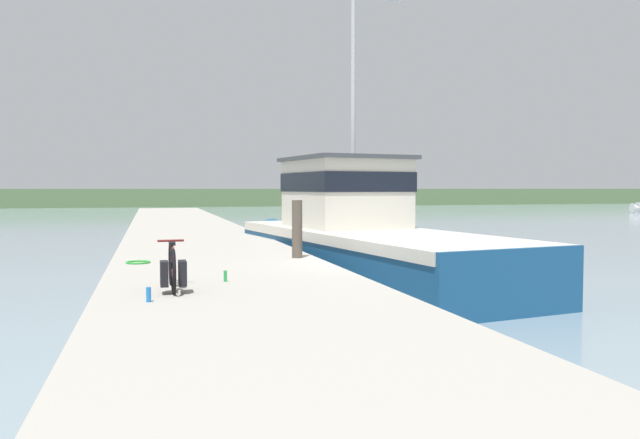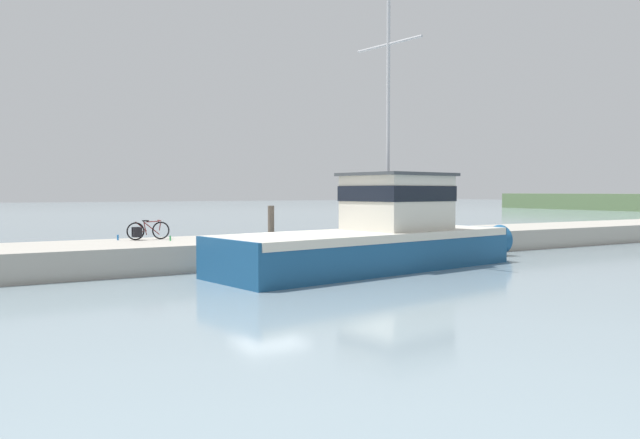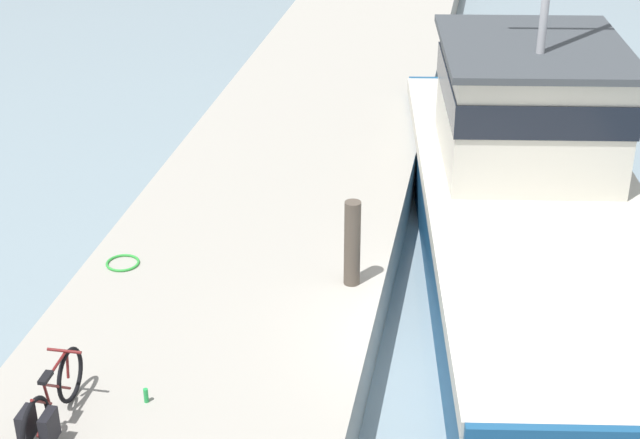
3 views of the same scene
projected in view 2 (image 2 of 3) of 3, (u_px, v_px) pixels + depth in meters
name	position (u px, v px, depth m)	size (l,w,h in m)	color
ground_plane	(269.00, 273.00, 22.12)	(320.00, 320.00, 0.00)	gray
dock_pier	(229.00, 251.00, 25.27)	(4.71, 80.00, 0.99)	#A39E93
fishing_boat_main	(381.00, 235.00, 23.51)	(5.57, 14.67, 10.05)	navy
bicycle_touring	(145.00, 231.00, 24.63)	(0.44, 1.71, 0.78)	black
mooring_post	(271.00, 223.00, 24.09)	(0.25, 0.25, 1.37)	#51473D
hose_coil	(233.00, 235.00, 27.19)	(0.53, 0.53, 0.04)	green
water_bottle_by_bike	(118.00, 237.00, 24.48)	(0.07, 0.07, 0.22)	blue
water_bottle_on_curb	(170.00, 238.00, 24.22)	(0.06, 0.06, 0.20)	green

